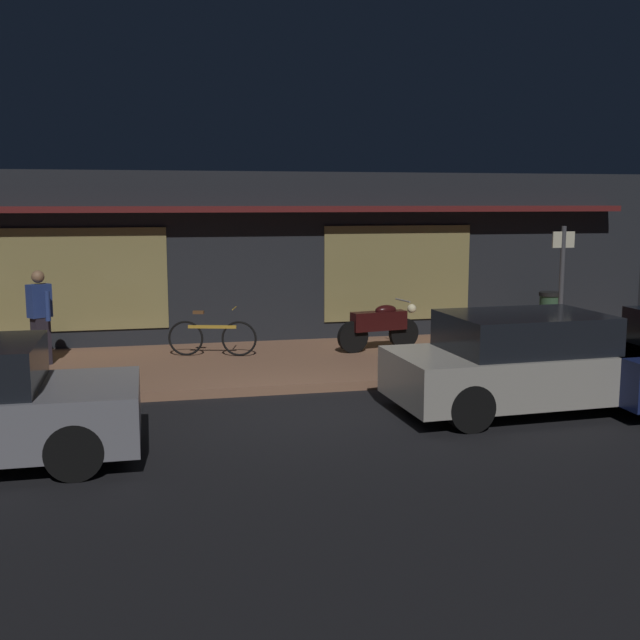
{
  "coord_description": "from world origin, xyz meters",
  "views": [
    {
      "loc": [
        -2.01,
        -10.76,
        3.0
      ],
      "look_at": [
        0.93,
        2.4,
        0.95
      ],
      "focal_mm": 43.85,
      "sensor_mm": 36.0,
      "label": 1
    }
  ],
  "objects_px": {
    "trash_bin": "(550,313)",
    "parked_car_far": "(530,362)",
    "person_photographer": "(40,316)",
    "sign_post": "(562,282)",
    "bicycle_parked": "(212,337)",
    "motorcycle": "(380,325)"
  },
  "relations": [
    {
      "from": "person_photographer",
      "to": "sign_post",
      "type": "relative_size",
      "value": 0.7
    },
    {
      "from": "trash_bin",
      "to": "bicycle_parked",
      "type": "bearing_deg",
      "value": -174.09
    },
    {
      "from": "bicycle_parked",
      "to": "person_photographer",
      "type": "relative_size",
      "value": 0.97
    },
    {
      "from": "person_photographer",
      "to": "parked_car_far",
      "type": "distance_m",
      "value": 8.29
    },
    {
      "from": "sign_post",
      "to": "person_photographer",
      "type": "bearing_deg",
      "value": 173.8
    },
    {
      "from": "motorcycle",
      "to": "sign_post",
      "type": "bearing_deg",
      "value": -17.93
    },
    {
      "from": "sign_post",
      "to": "parked_car_far",
      "type": "bearing_deg",
      "value": -125.75
    },
    {
      "from": "motorcycle",
      "to": "person_photographer",
      "type": "height_order",
      "value": "person_photographer"
    },
    {
      "from": "motorcycle",
      "to": "parked_car_far",
      "type": "height_order",
      "value": "parked_car_far"
    },
    {
      "from": "person_photographer",
      "to": "trash_bin",
      "type": "distance_m",
      "value": 10.33
    },
    {
      "from": "bicycle_parked",
      "to": "parked_car_far",
      "type": "bearing_deg",
      "value": -45.55
    },
    {
      "from": "bicycle_parked",
      "to": "trash_bin",
      "type": "xyz_separation_m",
      "value": [
        7.29,
        0.75,
        0.11
      ]
    },
    {
      "from": "bicycle_parked",
      "to": "motorcycle",
      "type": "bearing_deg",
      "value": -2.73
    },
    {
      "from": "person_photographer",
      "to": "parked_car_far",
      "type": "xyz_separation_m",
      "value": [
        7.19,
        -4.11,
        -0.32
      ]
    },
    {
      "from": "person_photographer",
      "to": "trash_bin",
      "type": "xyz_separation_m",
      "value": [
        10.28,
        0.92,
        -0.41
      ]
    },
    {
      "from": "bicycle_parked",
      "to": "person_photographer",
      "type": "distance_m",
      "value": 3.04
    },
    {
      "from": "motorcycle",
      "to": "person_photographer",
      "type": "relative_size",
      "value": 1.01
    },
    {
      "from": "parked_car_far",
      "to": "motorcycle",
      "type": "bearing_deg",
      "value": 103.44
    },
    {
      "from": "trash_bin",
      "to": "parked_car_far",
      "type": "height_order",
      "value": "parked_car_far"
    },
    {
      "from": "person_photographer",
      "to": "motorcycle",
      "type": "bearing_deg",
      "value": 0.13
    },
    {
      "from": "sign_post",
      "to": "trash_bin",
      "type": "bearing_deg",
      "value": 65.95
    },
    {
      "from": "trash_bin",
      "to": "motorcycle",
      "type": "bearing_deg",
      "value": -167.45
    }
  ]
}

